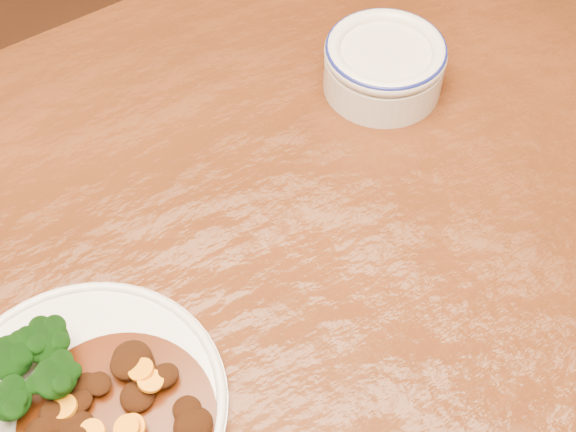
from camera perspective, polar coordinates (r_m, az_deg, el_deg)
dining_table at (r=0.80m, az=-4.57°, el=-10.11°), size 1.50×0.90×0.75m
dinner_plate at (r=0.70m, az=-14.43°, el=-13.08°), size 0.24×0.24×0.02m
broccoli_florets at (r=0.69m, az=-18.70°, el=-10.75°), size 0.12×0.09×0.04m
mince_stew at (r=0.68m, az=-12.62°, el=-13.93°), size 0.16×0.16×0.03m
dip_bowl at (r=0.89m, az=6.86°, el=10.69°), size 0.13×0.13×0.06m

